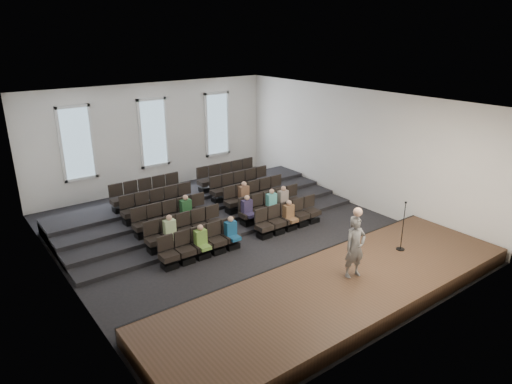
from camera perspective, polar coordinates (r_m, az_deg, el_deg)
ground at (r=17.01m, az=-2.16°, el=-5.60°), size 14.00×14.00×0.00m
ceiling at (r=15.55m, az=-2.39°, el=11.34°), size 12.00×14.00×0.02m
wall_back at (r=22.07m, az=-12.72°, el=6.74°), size 12.00×0.04×5.00m
wall_front at (r=11.41m, az=18.25°, el=-6.05°), size 12.00×0.04×5.00m
wall_left at (r=13.83m, az=-23.30°, el=-2.13°), size 0.04×14.00×5.00m
wall_right at (r=20.00m, az=12.16°, el=5.46°), size 0.04×14.00×5.00m
stage at (r=13.50m, az=10.50°, el=-11.98°), size 11.80×3.60×0.50m
stage_lip at (r=14.57m, az=5.39°, el=-9.18°), size 11.80×0.06×0.52m
risers at (r=19.42m, az=-7.49°, el=-1.83°), size 11.80×4.80×0.60m
seating_rows at (r=17.93m, az=-4.98°, el=-1.93°), size 6.80×4.70×1.67m
windows at (r=21.97m, az=-12.69°, el=7.22°), size 8.44×0.10×3.24m
audience at (r=17.05m, az=-2.24°, el=-2.56°), size 5.45×2.64×1.10m
speaker at (r=13.36m, az=12.27°, el=-6.75°), size 0.74×0.55×1.84m
mic_stand at (r=15.48m, az=17.77°, el=-5.20°), size 0.28×0.28×1.67m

